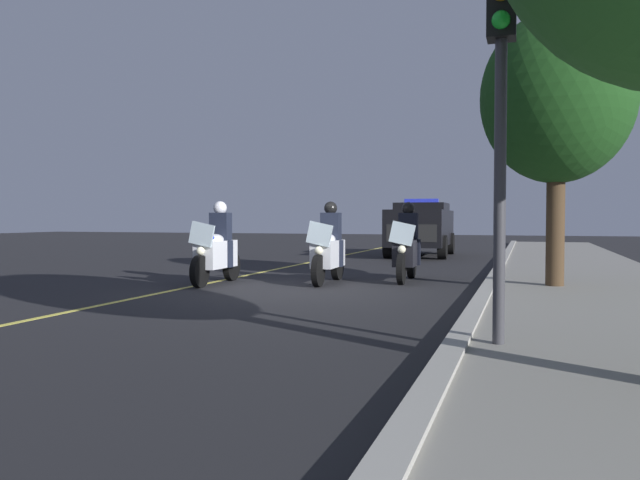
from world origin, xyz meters
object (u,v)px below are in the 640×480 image
(police_motorcycle_lead_left, at_px, (217,250))
(tree_mid_block, at_px, (557,98))
(police_suv, at_px, (421,226))
(police_motorcycle_trailing, at_px, (407,249))
(police_motorcycle_lead_right, at_px, (328,250))
(traffic_light, at_px, (501,58))

(police_motorcycle_lead_left, xyz_separation_m, tree_mid_block, (-0.87, 6.61, 2.89))
(police_suv, relative_size, tree_mid_block, 0.97)
(police_motorcycle_trailing, height_order, police_suv, police_suv)
(police_suv, distance_m, tree_mid_block, 11.05)
(police_motorcycle_lead_right, relative_size, traffic_light, 0.55)
(police_motorcycle_lead_left, distance_m, tree_mid_block, 7.27)
(police_motorcycle_lead_left, height_order, tree_mid_block, tree_mid_block)
(police_motorcycle_lead_left, height_order, police_motorcycle_lead_right, same)
(police_motorcycle_lead_right, distance_m, traffic_light, 7.45)
(police_motorcycle_lead_left, distance_m, police_motorcycle_trailing, 4.08)
(traffic_light, xyz_separation_m, tree_mid_block, (-6.03, 0.77, 0.64))
(police_motorcycle_trailing, bearing_deg, tree_mid_block, 71.86)
(police_suv, height_order, traffic_light, traffic_light)
(police_motorcycle_lead_right, xyz_separation_m, police_suv, (-9.91, 0.37, 0.37))
(police_motorcycle_lead_right, height_order, police_motorcycle_trailing, same)
(police_motorcycle_lead_left, bearing_deg, police_suv, 166.94)
(police_motorcycle_lead_left, relative_size, tree_mid_block, 0.42)
(police_suv, bearing_deg, police_motorcycle_lead_right, -2.11)
(police_motorcycle_trailing, bearing_deg, police_motorcycle_lead_right, -57.65)
(police_suv, relative_size, traffic_light, 1.27)
(police_motorcycle_lead_right, bearing_deg, traffic_light, 31.37)
(police_motorcycle_trailing, xyz_separation_m, traffic_light, (7.01, 2.21, 2.26))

